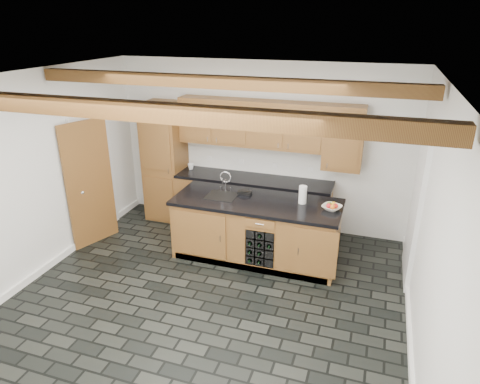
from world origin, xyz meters
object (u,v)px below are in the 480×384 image
(paper_towel, at_px, (303,195))
(fruit_bowl, at_px, (332,208))
(island, at_px, (256,230))
(kitchen_scale, at_px, (244,192))

(paper_towel, bearing_deg, fruit_bowl, -13.19)
(island, relative_size, fruit_bowl, 9.52)
(fruit_bowl, bearing_deg, kitchen_scale, 172.85)
(island, relative_size, kitchen_scale, 11.73)
(kitchen_scale, height_order, fruit_bowl, fruit_bowl)
(kitchen_scale, relative_size, fruit_bowl, 0.81)
(island, height_order, paper_towel, paper_towel)
(fruit_bowl, distance_m, paper_towel, 0.45)
(island, distance_m, kitchen_scale, 0.59)
(kitchen_scale, bearing_deg, island, -35.30)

